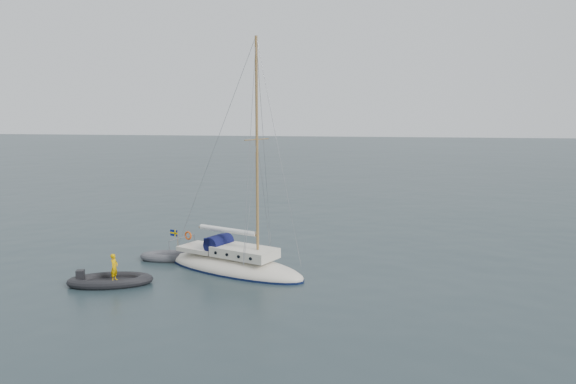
# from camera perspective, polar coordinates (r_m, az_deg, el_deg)

# --- Properties ---
(ground) EXTENTS (300.00, 300.00, 0.00)m
(ground) POSITION_cam_1_polar(r_m,az_deg,el_deg) (26.49, -0.47, -9.03)
(ground) COLOR black
(ground) RESTS_ON ground
(sailboat) EXTENTS (8.27, 2.48, 11.78)m
(sailboat) POSITION_cam_1_polar(r_m,az_deg,el_deg) (28.00, -5.42, -6.22)
(sailboat) COLOR beige
(sailboat) RESTS_ON ground
(dinghy) EXTENTS (3.04, 1.37, 0.44)m
(dinghy) POSITION_cam_1_polar(r_m,az_deg,el_deg) (30.72, -12.03, -6.41)
(dinghy) COLOR #4C4C52
(dinghy) RESTS_ON ground
(rib) EXTENTS (3.84, 1.74, 1.46)m
(rib) POSITION_cam_1_polar(r_m,az_deg,el_deg) (27.12, -17.64, -8.50)
(rib) COLOR black
(rib) RESTS_ON ground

